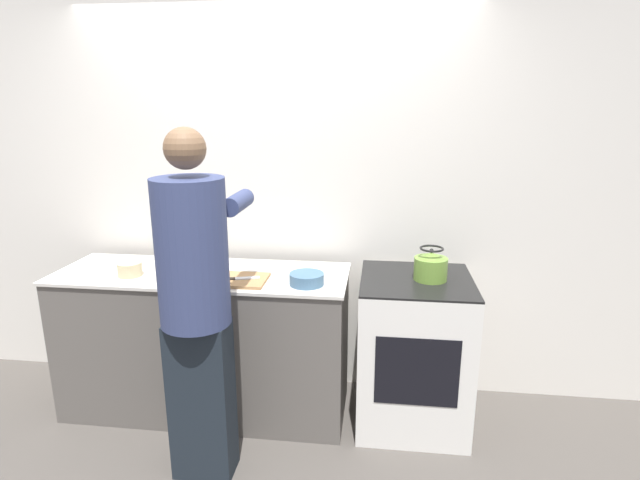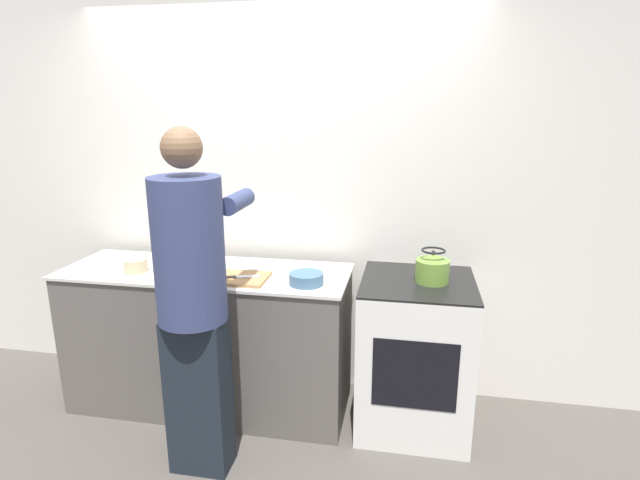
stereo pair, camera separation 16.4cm
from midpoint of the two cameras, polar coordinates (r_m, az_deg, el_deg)
The scene contains 11 objects.
ground_plane at distance 3.18m, azimuth -9.14°, elevation -21.53°, with size 12.00×12.00×0.00m, color #4C4742.
wall_back at distance 3.31m, azimuth -6.65°, elevation 4.72°, with size 8.00×0.05×2.60m.
counter at distance 3.29m, azimuth -14.32°, elevation -11.19°, with size 1.77×0.61×0.92m.
oven at distance 3.12m, azimuth 9.08°, elevation -12.39°, with size 0.65×0.66×0.92m.
person at distance 2.54m, azimuth -15.80°, elevation -6.48°, with size 0.39×0.62×1.80m.
cutting_board at distance 2.93m, azimuth -11.51°, elevation -4.47°, with size 0.39×0.26×0.02m.
knife at distance 2.90m, azimuth -10.88°, elevation -4.35°, with size 0.22×0.09×0.01m.
kettle at distance 2.91m, azimuth 10.97°, elevation -2.97°, with size 0.19×0.19×0.19m.
bowl_prep at distance 2.81m, azimuth -3.21°, elevation -4.48°, with size 0.19×0.19×0.07m.
bowl_mixing at distance 3.18m, azimuth -22.30°, elevation -3.12°, with size 0.14×0.14×0.08m.
canister_jar at distance 3.33m, azimuth -17.67°, elevation -1.07°, with size 0.17×0.17×0.17m.
Camera 1 is at (0.69, -2.46, 1.88)m, focal length 28.00 mm.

